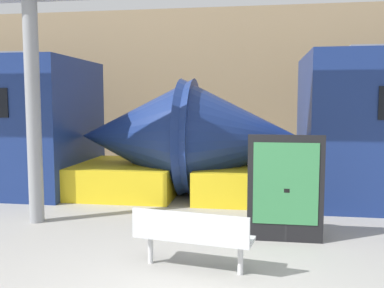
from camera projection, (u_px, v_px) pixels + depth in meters
station_wall at (232, 89)px, 13.30m from camera, size 56.00×0.20×5.00m
bench_near at (192, 234)px, 5.32m from camera, size 1.55×0.69×0.78m
trash_bin at (285, 210)px, 6.71m from camera, size 0.62×0.62×0.82m
poster_board at (285, 188)px, 6.41m from camera, size 1.13×0.07×1.63m
support_column_near at (33, 113)px, 7.38m from camera, size 0.25×0.25×3.86m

